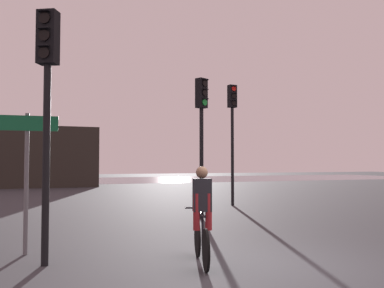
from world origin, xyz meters
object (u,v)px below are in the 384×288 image
Objects in this scene: traffic_light_center at (202,121)px; traffic_light_far_right at (232,122)px; direction_sign_post at (27,162)px; traffic_light_near_left at (47,87)px; cyclist at (202,215)px.

traffic_light_far_right is at bearing -155.00° from traffic_light_center.
traffic_light_far_right reaches higher than direction_sign_post.
traffic_light_center is 6.15m from direction_sign_post.
traffic_light_far_right is 10.33m from direction_sign_post.
cyclist is at bearing -170.80° from traffic_light_near_left.
traffic_light_far_right is at bearing -133.80° from direction_sign_post.
traffic_light_near_left is at bearing 111.16° from direction_sign_post.
traffic_light_center reaches higher than direction_sign_post.
cyclist is (-4.92, -8.65, -2.49)m from traffic_light_far_right.
cyclist is (2.42, -0.88, -2.13)m from traffic_light_near_left.
traffic_light_center is 6.15m from cyclist.
direction_sign_post is 1.56× the size of cyclist.
traffic_light_far_right reaches higher than cyclist.
traffic_light_center reaches higher than traffic_light_near_left.
traffic_light_near_left is 3.34m from cyclist.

